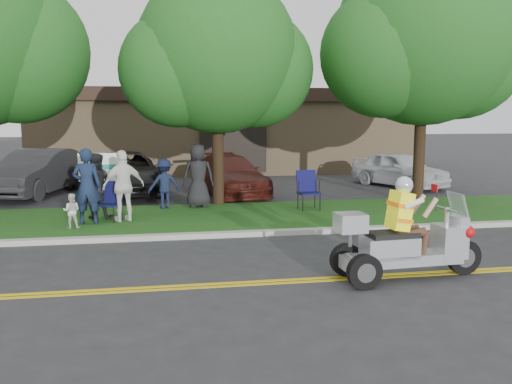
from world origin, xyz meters
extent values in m
plane|color=#28282B|center=(0.00, 0.00, 0.00)|extent=(120.00, 120.00, 0.00)
cube|color=gold|center=(0.00, -0.58, 0.01)|extent=(60.00, 0.10, 0.01)
cube|color=gold|center=(0.00, -0.42, 0.01)|extent=(60.00, 0.10, 0.01)
cube|color=#A8A89E|center=(0.00, 3.05, 0.06)|extent=(60.00, 0.25, 0.12)
cube|color=#224312|center=(0.00, 5.20, 0.06)|extent=(60.00, 4.00, 0.10)
cube|color=#9E7F5B|center=(2.00, 19.00, 2.00)|extent=(18.00, 8.00, 4.00)
cube|color=black|center=(2.00, 14.95, 3.70)|extent=(18.00, 0.30, 0.60)
sphere|color=#1E4F16|center=(-5.15, 7.30, 4.59)|extent=(4.05, 4.05, 4.05)
cylinder|color=#332114|center=(0.50, 7.20, 2.10)|extent=(0.36, 0.36, 4.20)
sphere|color=#1E4F16|center=(0.50, 7.20, 4.65)|extent=(4.80, 4.80, 4.80)
sphere|color=#1E4F16|center=(1.70, 7.50, 4.20)|extent=(3.60, 3.60, 3.60)
sphere|color=#1E4F16|center=(-0.70, 7.00, 4.12)|extent=(3.36, 3.36, 3.36)
cylinder|color=#332114|center=(7.00, 7.00, 2.38)|extent=(0.36, 0.36, 4.76)
sphere|color=#1E4F16|center=(7.00, 7.00, 5.27)|extent=(5.60, 5.60, 5.60)
sphere|color=#1E4F16|center=(8.40, 7.30, 4.76)|extent=(4.20, 4.20, 4.20)
sphere|color=#1E4F16|center=(5.60, 6.80, 4.68)|extent=(3.92, 3.92, 3.92)
cylinder|color=silver|center=(-3.40, 6.60, 0.55)|extent=(0.06, 0.06, 1.10)
cylinder|color=silver|center=(-2.40, 6.60, 0.55)|extent=(0.06, 0.06, 1.10)
cube|color=white|center=(-2.90, 6.60, 1.35)|extent=(1.25, 0.06, 0.80)
cylinder|color=black|center=(4.12, -0.61, 0.32)|extent=(0.64, 0.18, 0.63)
cylinder|color=black|center=(2.04, -1.11, 0.29)|extent=(0.60, 0.19, 0.59)
cylinder|color=black|center=(2.00, -0.36, 0.29)|extent=(0.60, 0.19, 0.59)
cube|color=silver|center=(2.96, -0.68, 0.36)|extent=(2.02, 0.60, 0.19)
cube|color=silver|center=(2.65, -0.70, 0.58)|extent=(0.97, 0.54, 0.37)
cube|color=black|center=(2.70, -0.69, 0.80)|extent=(0.87, 0.49, 0.11)
cube|color=silver|center=(3.80, -0.63, 0.63)|extent=(0.50, 0.53, 0.58)
cube|color=silver|center=(3.95, -0.62, 1.24)|extent=(0.23, 0.49, 0.51)
cube|color=silver|center=(1.92, -0.74, 1.05)|extent=(0.50, 0.47, 0.32)
sphere|color=#B20C0F|center=(4.05, -0.76, 0.82)|extent=(0.23, 0.23, 0.23)
cube|color=#F4F319|center=(2.82, -0.69, 1.22)|extent=(0.39, 0.44, 0.68)
sphere|color=silver|center=(2.88, -0.68, 1.66)|extent=(0.30, 0.30, 0.30)
cylinder|color=black|center=(-2.84, 4.82, 0.31)|extent=(0.03, 0.03, 0.42)
cylinder|color=black|center=(-2.43, 4.63, 0.31)|extent=(0.03, 0.03, 0.42)
cylinder|color=black|center=(-2.67, 5.20, 0.31)|extent=(0.03, 0.03, 0.42)
cylinder|color=black|center=(-2.25, 5.01, 0.31)|extent=(0.03, 0.03, 0.42)
cube|color=#0D0F3F|center=(-2.55, 4.92, 0.53)|extent=(0.68, 0.65, 0.04)
cube|color=#0D0F3F|center=(-2.45, 5.13, 0.82)|extent=(0.54, 0.36, 0.57)
cylinder|color=black|center=(2.72, 5.39, 0.34)|extent=(0.03, 0.03, 0.47)
cylinder|color=black|center=(3.23, 5.42, 0.34)|extent=(0.03, 0.03, 0.47)
cylinder|color=black|center=(2.70, 5.86, 0.34)|extent=(0.03, 0.03, 0.47)
cylinder|color=black|center=(3.21, 5.89, 0.34)|extent=(0.03, 0.03, 0.47)
cube|color=#0D0D40|center=(2.97, 5.64, 0.59)|extent=(0.62, 0.57, 0.04)
cube|color=#0D0D40|center=(2.95, 5.90, 0.91)|extent=(0.60, 0.21, 0.64)
imported|color=#15203B|center=(-3.05, 4.65, 1.06)|extent=(0.74, 0.52, 1.91)
imported|color=black|center=(-2.92, 5.41, 0.97)|extent=(0.93, 0.77, 1.73)
imported|color=white|center=(-2.17, 4.86, 1.02)|extent=(1.17, 0.82, 1.84)
imported|color=#141B37|center=(-1.14, 6.61, 0.83)|extent=(1.02, 0.70, 1.46)
imported|color=black|center=(-0.14, 6.68, 1.05)|extent=(0.93, 0.61, 1.88)
imported|color=silver|center=(-3.38, 4.20, 0.53)|extent=(0.43, 0.35, 0.85)
imported|color=#28282A|center=(-5.50, 10.70, 0.80)|extent=(3.06, 5.17, 1.61)
imported|color=black|center=(-2.50, 10.40, 0.75)|extent=(3.24, 5.69, 1.50)
imported|color=#471710|center=(1.17, 9.69, 0.69)|extent=(2.69, 5.00, 1.38)
imported|color=silver|center=(7.97, 10.54, 0.70)|extent=(3.12, 4.42, 1.40)
camera|label=1|loc=(-1.19, -9.27, 2.88)|focal=38.00mm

